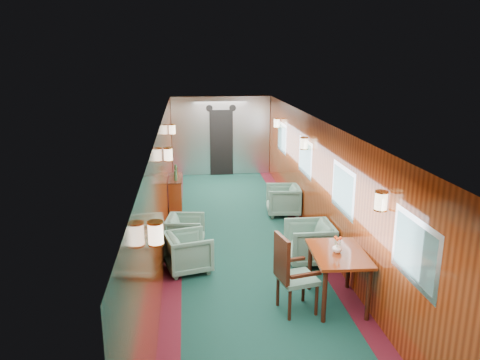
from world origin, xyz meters
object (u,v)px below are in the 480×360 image
Objects in this scene: armchair_left_near at (188,252)px; armchair_left_far at (186,232)px; credenza at (176,195)px; armchair_right_near at (309,243)px; side_chair at (290,271)px; armchair_right_far at (283,200)px; dining_table at (338,261)px.

armchair_left_far is (-0.05, 1.00, -0.02)m from armchair_left_near.
armchair_right_near is at bearing -50.33° from credenza.
armchair_left_far is at bearing -112.14° from armchair_right_near.
credenza is at bearing -139.93° from armchair_right_near.
side_chair is 1.03× the size of credenza.
armchair_right_far is (2.25, 1.68, 0.03)m from armchair_left_far.
side_chair reaches higher than armchair_right_far.
credenza is at bearing -8.88° from armchair_left_near.
armchair_right_near reaches higher than armchair_left_far.
armchair_right_near is (2.41, -2.90, -0.08)m from credenza.
side_chair is at bearing -23.38° from armchair_right_near.
side_chair is 4.82m from credenza.
side_chair reaches higher than armchair_left_near.
armchair_left_near is 1.06× the size of armchair_left_far.
credenza reaches higher than dining_table.
armchair_left_far is 0.92× the size of armchair_right_far.
side_chair is at bearing -69.36° from credenza.
armchair_left_near is (-1.43, 1.52, -0.31)m from side_chair.
armchair_right_far is (2.47, -0.32, -0.11)m from credenza.
armchair_right_far is (0.06, 2.58, -0.02)m from armchair_right_near.
armchair_left_far is at bearing 108.34° from side_chair.
dining_table is at bearing 4.76° from armchair_right_far.
armchair_left_far is (0.22, -1.99, -0.13)m from credenza.
credenza reaches higher than armchair_left_near.
armchair_right_far reaches higher than armchair_left_far.
dining_table is 0.99× the size of credenza.
dining_table is 1.51m from armchair_right_near.
credenza is 1.66× the size of armchair_left_far.
armchair_right_far is at bearing 67.50° from side_chair.
dining_table is at bearing -60.82° from credenza.
dining_table is at bearing -128.27° from armchair_left_far.
side_chair is at bearing -166.84° from dining_table.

